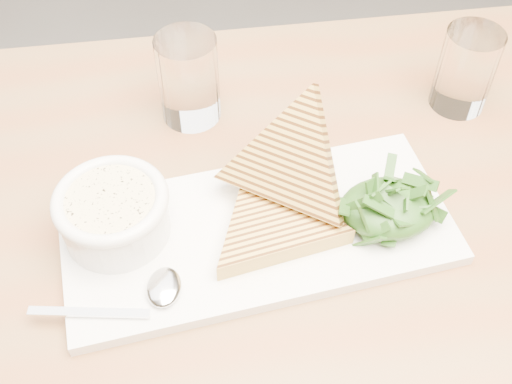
{
  "coord_description": "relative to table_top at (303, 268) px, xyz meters",
  "views": [
    {
      "loc": [
        -0.13,
        -0.48,
        1.32
      ],
      "look_at": [
        -0.08,
        -0.04,
        0.8
      ],
      "focal_mm": 45.0,
      "sensor_mm": 36.0,
      "label": 1
    }
  ],
  "objects": [
    {
      "name": "bowl_rim",
      "position": [
        -0.2,
        0.05,
        0.09
      ],
      "size": [
        0.12,
        0.12,
        0.01
      ],
      "primitive_type": "torus",
      "color": "white",
      "rests_on": "soup_bowl"
    },
    {
      "name": "salad_base",
      "position": [
        0.09,
        0.03,
        0.05
      ],
      "size": [
        0.1,
        0.08,
        0.04
      ],
      "primitive_type": "ellipsoid",
      "color": "#194B14",
      "rests_on": "platter"
    },
    {
      "name": "table_top",
      "position": [
        0.0,
        0.0,
        0.0
      ],
      "size": [
        1.27,
        0.87,
        0.04
      ],
      "primitive_type": "cube",
      "rotation": [
        0.0,
        0.0,
        0.03
      ],
      "color": "brown",
      "rests_on": "ground"
    },
    {
      "name": "soup",
      "position": [
        -0.2,
        0.05,
        0.08
      ],
      "size": [
        0.1,
        0.1,
        0.01
      ],
      "primitive_type": "cylinder",
      "color": "beige",
      "rests_on": "soup_bowl"
    },
    {
      "name": "sandwich_flat",
      "position": [
        -0.03,
        0.03,
        0.05
      ],
      "size": [
        0.21,
        0.21,
        0.02
      ],
      "primitive_type": null,
      "rotation": [
        0.0,
        0.0,
        0.21
      ],
      "color": "gold",
      "rests_on": "platter"
    },
    {
      "name": "platter",
      "position": [
        -0.05,
        0.03,
        0.03
      ],
      "size": [
        0.44,
        0.25,
        0.01
      ],
      "primitive_type": "cube",
      "rotation": [
        0.0,
        0.0,
        0.15
      ],
      "color": "white",
      "rests_on": "table_top"
    },
    {
      "name": "spoon_handle",
      "position": [
        -0.22,
        -0.05,
        0.04
      ],
      "size": [
        0.12,
        0.03,
        0.0
      ],
      "primitive_type": "cube",
      "rotation": [
        0.0,
        0.0,
        -0.14
      ],
      "color": "silver",
      "rests_on": "platter"
    },
    {
      "name": "arugula_pile",
      "position": [
        0.09,
        0.03,
        0.06
      ],
      "size": [
        0.11,
        0.1,
        0.05
      ],
      "primitive_type": null,
      "color": "#2E4C19",
      "rests_on": "platter"
    },
    {
      "name": "glass_near",
      "position": [
        -0.11,
        0.24,
        0.08
      ],
      "size": [
        0.07,
        0.07,
        0.11
      ],
      "primitive_type": "cylinder",
      "color": "white",
      "rests_on": "table_top"
    },
    {
      "name": "soup_bowl",
      "position": [
        -0.2,
        0.05,
        0.06
      ],
      "size": [
        0.11,
        0.11,
        0.04
      ],
      "primitive_type": "cylinder",
      "color": "white",
      "rests_on": "platter"
    },
    {
      "name": "glass_far",
      "position": [
        0.24,
        0.22,
        0.07
      ],
      "size": [
        0.07,
        0.07,
        0.11
      ],
      "primitive_type": "cylinder",
      "color": "white",
      "rests_on": "table_top"
    },
    {
      "name": "spoon_bowl",
      "position": [
        -0.15,
        -0.03,
        0.04
      ],
      "size": [
        0.04,
        0.05,
        0.01
      ],
      "primitive_type": "ellipsoid",
      "rotation": [
        0.0,
        0.0,
        -0.14
      ],
      "color": "silver",
      "rests_on": "platter"
    },
    {
      "name": "sandwich_lean",
      "position": [
        -0.01,
        0.07,
        0.09
      ],
      "size": [
        0.25,
        0.25,
        0.19
      ],
      "primitive_type": null,
      "rotation": [
        0.87,
        0.0,
        -0.59
      ],
      "color": "gold",
      "rests_on": "sandwich_flat"
    }
  ]
}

